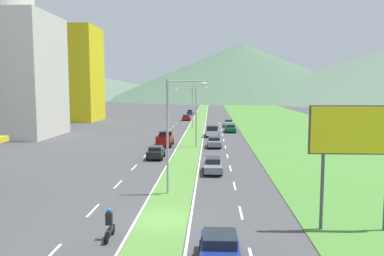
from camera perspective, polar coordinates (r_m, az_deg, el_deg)
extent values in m
plane|color=#424244|center=(25.80, -4.23, -13.26)|extent=(600.00, 600.00, 0.00)
cube|color=#518438|center=(84.64, 0.73, 0.29)|extent=(3.20, 240.00, 0.06)
cube|color=#477F33|center=(86.39, 14.51, 0.22)|extent=(24.00, 240.00, 0.06)
cube|color=silver|center=(22.03, -20.04, -17.08)|extent=(0.16, 2.80, 0.01)
cube|color=silver|center=(28.40, -14.28, -11.59)|extent=(0.16, 2.80, 0.01)
cube|color=silver|center=(35.11, -10.79, -8.10)|extent=(0.16, 2.80, 0.01)
cube|color=silver|center=(41.99, -8.48, -5.72)|extent=(0.16, 2.80, 0.01)
cube|color=silver|center=(48.97, -6.83, -4.01)|extent=(0.16, 2.80, 0.01)
cube|color=silver|center=(56.01, -5.59, -2.72)|extent=(0.16, 2.80, 0.01)
cube|color=silver|center=(63.10, -4.64, -1.73)|extent=(0.16, 2.80, 0.01)
cube|color=silver|center=(70.21, -3.88, -0.93)|extent=(0.16, 2.80, 0.01)
cube|color=silver|center=(77.35, -3.26, -0.28)|extent=(0.16, 2.80, 0.01)
cube|color=silver|center=(84.50, -2.74, 0.26)|extent=(0.16, 2.80, 0.01)
cube|color=silver|center=(91.67, -2.31, 0.71)|extent=(0.16, 2.80, 0.01)
cube|color=silver|center=(27.29, 7.16, -12.18)|extent=(0.16, 2.80, 0.01)
cube|color=silver|center=(34.22, 6.24, -8.40)|extent=(0.16, 2.80, 0.01)
cube|color=silver|center=(41.24, 5.64, -5.90)|extent=(0.16, 2.80, 0.01)
cube|color=silver|center=(48.33, 5.22, -4.12)|extent=(0.16, 2.80, 0.01)
cube|color=silver|center=(55.46, 4.90, -2.81)|extent=(0.16, 2.80, 0.01)
cube|color=silver|center=(62.61, 4.66, -1.79)|extent=(0.16, 2.80, 0.01)
cube|color=silver|center=(69.77, 4.47, -0.98)|extent=(0.16, 2.80, 0.01)
cube|color=silver|center=(76.95, 4.32, -0.32)|extent=(0.16, 2.80, 0.01)
cube|color=silver|center=(84.13, 4.19, 0.22)|extent=(0.16, 2.80, 0.01)
cube|color=silver|center=(91.33, 4.08, 0.68)|extent=(0.16, 2.80, 0.01)
cube|color=silver|center=(84.72, -0.46, 0.28)|extent=(0.16, 240.00, 0.01)
cube|color=silver|center=(84.60, 1.91, 0.27)|extent=(0.16, 240.00, 0.01)
cube|color=beige|center=(73.77, -24.77, 6.93)|extent=(14.19, 14.19, 20.74)
cylinder|color=beige|center=(75.02, -25.18, 16.03)|extent=(7.91, 7.91, 3.01)
cube|color=yellow|center=(102.83, -17.04, 7.53)|extent=(12.58, 12.58, 23.31)
cone|color=#516B56|center=(331.89, -17.66, 6.25)|extent=(201.39, 201.39, 22.59)
cone|color=#47664C|center=(272.60, 7.15, 8.22)|extent=(184.21, 184.21, 38.16)
cylinder|color=#99999E|center=(30.64, -3.62, -1.40)|extent=(0.18, 0.18, 9.11)
cylinder|color=#99999E|center=(30.28, -1.02, 6.88)|extent=(2.80, 0.13, 0.10)
ellipsoid|color=silver|center=(30.23, 1.65, 6.50)|extent=(0.56, 0.28, 0.20)
cylinder|color=#99999E|center=(54.62, 0.60, 1.57)|extent=(0.18, 0.18, 8.51)
cylinder|color=#99999E|center=(54.46, -0.80, 5.88)|extent=(2.67, 0.22, 0.10)
ellipsoid|color=silver|center=(54.50, -2.22, 5.67)|extent=(0.56, 0.28, 0.20)
cylinder|color=#99999E|center=(78.84, 0.04, 3.03)|extent=(0.18, 0.18, 8.73)
cylinder|color=#99999E|center=(78.65, 1.02, 6.09)|extent=(2.69, 0.15, 0.10)
ellipsoid|color=silver|center=(78.60, 2.00, 5.94)|extent=(0.56, 0.28, 0.20)
cylinder|color=#4C4C51|center=(24.57, 18.48, -8.83)|extent=(0.20, 0.20, 4.69)
cube|color=yellow|center=(24.39, 23.03, -0.30)|extent=(5.30, 0.16, 2.68)
cube|color=#4C4C51|center=(24.50, 22.94, -0.27)|extent=(5.50, 0.08, 2.88)
cube|color=slate|center=(55.08, 3.26, -2.16)|extent=(1.85, 4.13, 0.69)
cube|color=black|center=(55.16, 3.26, -1.54)|extent=(1.59, 1.82, 0.47)
cylinder|color=black|center=(53.87, 4.21, -2.72)|extent=(0.22, 0.64, 0.64)
cylinder|color=black|center=(53.86, 2.32, -2.71)|extent=(0.22, 0.64, 0.64)
cylinder|color=black|center=(56.41, 4.15, -2.33)|extent=(0.22, 0.64, 0.64)
cylinder|color=black|center=(56.39, 2.34, -2.32)|extent=(0.22, 0.64, 0.64)
cube|color=slate|center=(39.05, 3.07, -5.60)|extent=(1.70, 4.74, 0.64)
cube|color=black|center=(39.12, 3.07, -4.72)|extent=(1.46, 2.09, 0.52)
cylinder|color=black|center=(37.69, 4.32, -6.54)|extent=(0.22, 0.64, 0.64)
cylinder|color=black|center=(37.68, 1.83, -6.53)|extent=(0.22, 0.64, 0.64)
cylinder|color=black|center=(40.57, 4.21, -5.63)|extent=(0.22, 0.64, 0.64)
cylinder|color=black|center=(40.56, 1.90, -5.62)|extent=(0.22, 0.64, 0.64)
cube|color=black|center=(46.69, -5.29, -3.63)|extent=(1.74, 4.11, 0.74)
cube|color=black|center=(46.43, -5.33, -2.95)|extent=(1.49, 1.81, 0.45)
cylinder|color=black|center=(48.12, -6.06, -3.80)|extent=(0.22, 0.64, 0.64)
cylinder|color=black|center=(47.89, -4.09, -3.83)|extent=(0.22, 0.64, 0.64)
cylinder|color=black|center=(45.64, -6.55, -4.34)|extent=(0.22, 0.64, 0.64)
cylinder|color=black|center=(45.40, -4.47, -4.38)|extent=(0.22, 0.64, 0.64)
cube|color=navy|center=(19.72, 4.07, -17.56)|extent=(1.88, 4.13, 0.62)
cube|color=black|center=(19.66, 4.07, -15.87)|extent=(1.61, 1.82, 0.51)
cylinder|color=black|center=(21.06, 6.54, -16.91)|extent=(0.22, 0.64, 0.64)
cylinder|color=black|center=(21.02, 1.42, -16.92)|extent=(0.22, 0.64, 0.64)
cube|color=#0C5128|center=(74.02, 5.62, -0.11)|extent=(1.90, 4.71, 0.60)
cube|color=black|center=(74.16, 5.62, 0.33)|extent=(1.63, 2.07, 0.49)
cylinder|color=black|center=(72.66, 6.39, -0.47)|extent=(0.22, 0.64, 0.64)
cylinder|color=black|center=(72.57, 4.96, -0.46)|extent=(0.22, 0.64, 0.64)
cylinder|color=black|center=(75.56, 6.26, -0.22)|extent=(0.22, 0.64, 0.64)
cylinder|color=black|center=(75.47, 4.88, -0.21)|extent=(0.22, 0.64, 0.64)
cube|color=#B2B2B7|center=(83.95, 5.35, 0.67)|extent=(1.84, 4.52, 0.75)
cube|color=black|center=(84.07, 5.35, 1.08)|extent=(1.58, 1.99, 0.43)
cylinder|color=black|center=(82.63, 6.00, 0.32)|extent=(0.22, 0.64, 0.64)
cylinder|color=black|center=(82.55, 4.78, 0.33)|extent=(0.22, 0.64, 0.64)
cylinder|color=black|center=(85.42, 5.90, 0.51)|extent=(0.22, 0.64, 0.64)
cylinder|color=black|center=(85.34, 4.71, 0.51)|extent=(0.22, 0.64, 0.64)
cube|color=navy|center=(119.51, -0.25, 2.28)|extent=(1.75, 4.04, 0.70)
cube|color=black|center=(119.31, -0.26, 2.57)|extent=(1.51, 1.78, 0.53)
cylinder|color=black|center=(120.83, -0.62, 2.16)|extent=(0.22, 0.64, 0.64)
cylinder|color=black|center=(120.74, 0.18, 2.16)|extent=(0.22, 0.64, 0.64)
cylinder|color=black|center=(118.33, -0.69, 2.08)|extent=(0.22, 0.64, 0.64)
cylinder|color=black|center=(118.24, 0.12, 2.07)|extent=(0.22, 0.64, 0.64)
cube|color=maroon|center=(99.41, -0.83, 1.53)|extent=(1.86, 4.51, 0.75)
cube|color=black|center=(99.19, -0.84, 1.86)|extent=(1.60, 1.99, 0.40)
cylinder|color=black|center=(100.89, -1.29, 1.39)|extent=(0.22, 0.64, 0.64)
cylinder|color=black|center=(100.78, -0.28, 1.38)|extent=(0.22, 0.64, 0.64)
cylinder|color=black|center=(98.11, -1.40, 1.25)|extent=(0.22, 0.64, 0.64)
cylinder|color=black|center=(98.00, -0.36, 1.25)|extent=(0.22, 0.64, 0.64)
cube|color=silver|center=(67.24, 2.98, -0.55)|extent=(2.00, 5.40, 0.80)
cube|color=black|center=(65.56, 2.99, -0.02)|extent=(1.84, 2.00, 0.80)
cube|color=silver|center=(68.27, 3.77, 0.07)|extent=(0.10, 3.20, 0.44)
cube|color=silver|center=(68.27, 2.19, 0.07)|extent=(0.10, 3.20, 0.44)
cube|color=silver|center=(69.80, 2.97, 0.20)|extent=(1.84, 0.10, 0.44)
cylinder|color=black|center=(65.69, 3.82, -1.07)|extent=(0.26, 0.80, 0.80)
cylinder|color=black|center=(65.68, 2.14, -1.06)|extent=(0.26, 0.80, 0.80)
cylinder|color=black|center=(68.90, 3.77, -0.73)|extent=(0.26, 0.80, 0.80)
cylinder|color=black|center=(68.90, 2.17, -0.72)|extent=(0.26, 0.80, 0.80)
cube|color=maroon|center=(56.35, -3.98, -1.84)|extent=(2.00, 5.40, 0.80)
cube|color=black|center=(57.83, -3.80, -0.84)|extent=(1.84, 2.00, 0.80)
cube|color=maroon|center=(55.31, -5.08, -1.35)|extent=(0.10, 3.20, 0.44)
cube|color=maroon|center=(55.08, -3.15, -1.37)|extent=(0.10, 3.20, 0.44)
cube|color=maroon|center=(53.66, -4.31, -1.57)|extent=(1.84, 0.10, 0.44)
cylinder|color=black|center=(58.12, -4.73, -2.00)|extent=(0.26, 0.80, 0.80)
cylinder|color=black|center=(57.90, -2.84, -2.02)|extent=(0.26, 0.80, 0.80)
cylinder|color=black|center=(54.94, -5.17, -2.48)|extent=(0.26, 0.80, 0.80)
cylinder|color=black|center=(54.71, -3.17, -2.50)|extent=(0.26, 0.80, 0.80)
cylinder|color=black|center=(23.79, -11.50, -14.30)|extent=(0.10, 0.60, 0.60)
cylinder|color=black|center=(22.52, -12.40, -15.51)|extent=(0.12, 0.60, 0.60)
cube|color=black|center=(23.09, -11.95, -14.48)|extent=(0.20, 1.12, 0.25)
ellipsoid|color=black|center=(23.15, -11.84, -13.49)|extent=(0.24, 0.44, 0.24)
cube|color=black|center=(22.76, -12.05, -12.86)|extent=(0.36, 0.28, 0.70)
sphere|color=blue|center=(22.66, -12.05, -11.69)|extent=(0.26, 0.26, 0.26)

